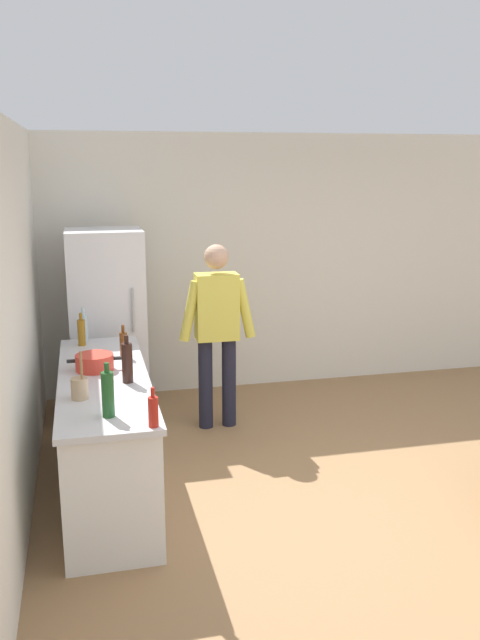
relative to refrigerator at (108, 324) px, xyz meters
The scene contains 14 objects.
ground_plane 3.19m from the refrigerator, 51.63° to the right, with size 14.00×14.00×0.00m, color #936D47.
wall_back 2.04m from the refrigerator, 17.53° to the left, with size 6.40×0.12×2.70m, color silver.
wall_left 2.35m from the refrigerator, 107.65° to the right, with size 0.12×5.60×2.70m, color silver.
kitchen_counter 1.66m from the refrigerator, 93.58° to the right, with size 0.64×2.20×0.90m.
refrigerator is the anchor object (origin of this frame).
person 1.10m from the refrigerator, 30.23° to the right, with size 0.70×0.22×1.70m.
cooking_pot 1.45m from the refrigerator, 96.13° to the right, with size 0.40×0.28×0.12m.
utensil_jar 2.07m from the refrigerator, 97.34° to the right, with size 0.11×0.11×0.32m.
bottle_wine_dark 1.79m from the refrigerator, 87.94° to the right, with size 0.08×0.08×0.34m.
bottle_beer_brown 1.15m from the refrigerator, 86.06° to the right, with size 0.06×0.06×0.26m.
bottle_wine_green 2.42m from the refrigerator, 92.29° to the right, with size 0.08×0.08×0.34m.
bottle_water_clear 0.65m from the refrigerator, 110.33° to the right, with size 0.07×0.07×0.30m.
bottle_sauce_red 2.64m from the refrigerator, 86.71° to the right, with size 0.06×0.06×0.24m.
bottle_oil_amber 0.76m from the refrigerator, 108.71° to the right, with size 0.06×0.06×0.28m.
Camera 1 is at (-2.10, -3.91, 2.41)m, focal length 37.57 mm.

